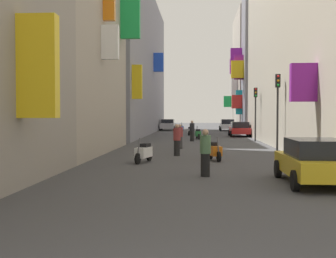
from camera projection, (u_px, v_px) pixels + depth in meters
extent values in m
plane|color=#424244|center=(197.00, 142.00, 33.65)|extent=(140.00, 140.00, 0.00)
cube|color=yellow|center=(38.00, 66.00, 12.23)|extent=(1.12, 0.43, 2.91)
cube|color=#9E9384|center=(54.00, 10.00, 24.27)|extent=(6.00, 12.44, 16.00)
cube|color=white|center=(110.00, 42.00, 22.77)|extent=(0.89, 0.39, 1.78)
cube|color=green|center=(130.00, 15.00, 28.25)|extent=(1.26, 0.45, 3.13)
cube|color=gray|center=(126.00, 63.00, 48.08)|extent=(6.00, 31.62, 15.58)
cube|color=yellow|center=(137.00, 82.00, 33.23)|extent=(0.76, 0.42, 2.61)
cube|color=blue|center=(159.00, 62.00, 49.10)|extent=(1.11, 0.59, 2.10)
cube|color=purple|center=(303.00, 83.00, 18.09)|extent=(1.08, 0.40, 1.60)
cube|color=gray|center=(271.00, 40.00, 47.52)|extent=(6.00, 4.21, 20.52)
cube|color=purple|center=(236.00, 56.00, 49.29)|extent=(1.28, 0.51, 1.85)
cube|color=#19B2BF|center=(239.00, 102.00, 48.87)|extent=(0.70, 0.36, 2.73)
cube|color=yellow|center=(237.00, 69.00, 47.21)|extent=(1.37, 0.58, 1.89)
cube|color=purple|center=(239.00, 67.00, 47.52)|extent=(1.02, 0.36, 2.67)
cube|color=red|center=(237.00, 102.00, 48.79)|extent=(1.17, 0.58, 1.50)
cube|color=#B2A899|center=(259.00, 72.00, 57.01)|extent=(6.00, 11.47, 15.26)
cube|color=purple|center=(232.00, 67.00, 59.73)|extent=(0.61, 0.58, 2.05)
cube|color=green|center=(228.00, 102.00, 62.20)|extent=(1.29, 0.44, 1.58)
cube|color=white|center=(235.00, 86.00, 54.13)|extent=(0.80, 0.47, 2.40)
cube|color=gold|center=(315.00, 165.00, 13.53)|extent=(1.80, 4.04, 0.57)
cube|color=black|center=(317.00, 148.00, 13.31)|extent=(1.59, 2.26, 0.55)
cylinder|color=black|center=(278.00, 169.00, 14.93)|extent=(0.18, 0.60, 0.60)
cylinder|color=black|center=(331.00, 169.00, 14.81)|extent=(0.18, 0.60, 0.60)
cylinder|color=black|center=(295.00, 181.00, 12.28)|extent=(0.18, 0.60, 0.60)
cube|color=#B7B7BC|center=(168.00, 126.00, 57.02)|extent=(1.79, 4.38, 0.66)
cube|color=black|center=(168.00, 121.00, 57.22)|extent=(1.57, 2.45, 0.50)
cylinder|color=black|center=(174.00, 128.00, 55.53)|extent=(0.18, 0.60, 0.60)
cylinder|color=black|center=(160.00, 128.00, 55.66)|extent=(0.18, 0.60, 0.60)
cylinder|color=black|center=(175.00, 128.00, 58.42)|extent=(0.18, 0.60, 0.60)
cylinder|color=black|center=(162.00, 128.00, 58.54)|extent=(0.18, 0.60, 0.60)
cube|color=white|center=(227.00, 126.00, 55.55)|extent=(1.76, 4.03, 0.59)
cube|color=black|center=(227.00, 122.00, 55.33)|extent=(1.55, 2.26, 0.59)
cylinder|color=black|center=(220.00, 128.00, 56.95)|extent=(0.18, 0.60, 0.60)
cylinder|color=black|center=(233.00, 128.00, 56.83)|extent=(0.18, 0.60, 0.60)
cylinder|color=black|center=(221.00, 129.00, 54.30)|extent=(0.18, 0.60, 0.60)
cylinder|color=black|center=(235.00, 129.00, 54.18)|extent=(0.18, 0.60, 0.60)
cube|color=#B21E1E|center=(240.00, 130.00, 41.77)|extent=(1.79, 3.92, 0.56)
cube|color=black|center=(240.00, 125.00, 41.56)|extent=(1.58, 2.20, 0.56)
cylinder|color=black|center=(229.00, 133.00, 43.13)|extent=(0.18, 0.60, 0.60)
cylinder|color=black|center=(247.00, 133.00, 43.01)|extent=(0.18, 0.60, 0.60)
cylinder|color=black|center=(231.00, 134.00, 40.55)|extent=(0.18, 0.60, 0.60)
cylinder|color=black|center=(250.00, 134.00, 40.43)|extent=(0.18, 0.60, 0.60)
cube|color=#287F3D|center=(198.00, 134.00, 37.73)|extent=(0.58, 1.10, 0.45)
cube|color=black|center=(198.00, 130.00, 37.52)|extent=(0.39, 0.60, 0.16)
cylinder|color=#4C4C51|center=(197.00, 130.00, 38.24)|extent=(0.10, 0.28, 0.68)
cylinder|color=black|center=(197.00, 136.00, 38.39)|extent=(0.17, 0.49, 0.48)
cylinder|color=black|center=(199.00, 137.00, 37.08)|extent=(0.17, 0.49, 0.48)
cube|color=orange|center=(215.00, 151.00, 20.32)|extent=(0.69, 1.16, 0.45)
cube|color=black|center=(213.00, 144.00, 20.51)|extent=(0.45, 0.62, 0.16)
cylinder|color=#4C4C51|center=(218.00, 145.00, 19.78)|extent=(0.13, 0.28, 0.68)
cylinder|color=black|center=(219.00, 157.00, 19.66)|extent=(0.22, 0.49, 0.48)
cylinder|color=black|center=(211.00, 154.00, 20.99)|extent=(0.22, 0.49, 0.48)
cube|color=#ADADB2|center=(191.00, 131.00, 44.05)|extent=(0.73, 1.23, 0.45)
cube|color=black|center=(190.00, 128.00, 43.84)|extent=(0.46, 0.62, 0.16)
cylinder|color=#4C4C51|center=(193.00, 127.00, 44.59)|extent=(0.13, 0.28, 0.68)
cylinder|color=black|center=(193.00, 133.00, 44.75)|extent=(0.22, 0.49, 0.48)
cylinder|color=black|center=(189.00, 133.00, 43.38)|extent=(0.22, 0.49, 0.48)
cube|color=silver|center=(144.00, 152.00, 19.43)|extent=(0.71, 1.16, 0.45)
cube|color=black|center=(145.00, 145.00, 19.61)|extent=(0.46, 0.62, 0.16)
cylinder|color=#4C4C51|center=(139.00, 146.00, 18.91)|extent=(0.13, 0.28, 0.68)
cylinder|color=black|center=(138.00, 159.00, 18.80)|extent=(0.22, 0.49, 0.48)
cylinder|color=black|center=(149.00, 156.00, 20.07)|extent=(0.22, 0.49, 0.48)
cube|color=#2D4CAD|center=(180.00, 128.00, 52.49)|extent=(0.74, 1.26, 0.45)
cube|color=black|center=(180.00, 125.00, 52.27)|extent=(0.46, 0.63, 0.16)
cylinder|color=#4C4C51|center=(182.00, 125.00, 53.03)|extent=(0.13, 0.28, 0.68)
cylinder|color=black|center=(182.00, 130.00, 53.19)|extent=(0.22, 0.49, 0.48)
cylinder|color=black|center=(179.00, 130.00, 51.80)|extent=(0.22, 0.49, 0.48)
cylinder|color=black|center=(205.00, 165.00, 15.14)|extent=(0.32, 0.32, 0.81)
cylinder|color=#4C724C|center=(205.00, 144.00, 15.12)|extent=(0.38, 0.38, 0.64)
sphere|color=tan|center=(205.00, 132.00, 15.10)|extent=(0.22, 0.22, 0.22)
cylinder|color=#353535|center=(180.00, 143.00, 27.08)|extent=(0.45, 0.45, 0.75)
cylinder|color=maroon|center=(180.00, 132.00, 27.05)|extent=(0.53, 0.53, 0.59)
sphere|color=tan|center=(180.00, 126.00, 27.04)|extent=(0.20, 0.20, 0.20)
cylinder|color=black|center=(177.00, 148.00, 22.58)|extent=(0.42, 0.42, 0.81)
cylinder|color=maroon|center=(177.00, 134.00, 22.56)|extent=(0.50, 0.50, 0.64)
sphere|color=tan|center=(177.00, 126.00, 22.54)|extent=(0.22, 0.22, 0.22)
cylinder|color=black|center=(192.00, 136.00, 34.43)|extent=(0.44, 0.44, 0.80)
cylinder|color=black|center=(192.00, 127.00, 34.40)|extent=(0.52, 0.52, 0.64)
sphere|color=tan|center=(192.00, 122.00, 34.39)|extent=(0.22, 0.22, 0.22)
cylinder|color=#2D2D2D|center=(277.00, 120.00, 24.74)|extent=(0.12, 0.12, 3.70)
cube|color=black|center=(278.00, 81.00, 24.66)|extent=(0.26, 0.26, 0.75)
sphere|color=red|center=(278.00, 76.00, 24.51)|extent=(0.14, 0.14, 0.14)
sphere|color=orange|center=(278.00, 81.00, 24.52)|extent=(0.14, 0.14, 0.14)
sphere|color=green|center=(278.00, 85.00, 24.53)|extent=(0.14, 0.14, 0.14)
cylinder|color=#2D2D2D|center=(255.00, 119.00, 34.34)|extent=(0.12, 0.12, 3.50)
cube|color=black|center=(256.00, 92.00, 34.26)|extent=(0.26, 0.26, 0.75)
sphere|color=red|center=(256.00, 89.00, 34.11)|extent=(0.14, 0.14, 0.14)
sphere|color=orange|center=(256.00, 92.00, 34.12)|extent=(0.14, 0.14, 0.14)
sphere|color=green|center=(256.00, 96.00, 34.13)|extent=(0.14, 0.14, 0.14)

